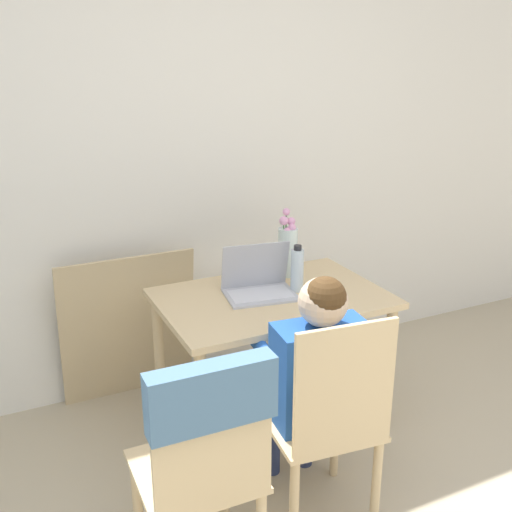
{
  "coord_description": "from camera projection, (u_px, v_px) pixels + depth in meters",
  "views": [
    {
      "loc": [
        -0.98,
        -0.74,
        1.77
      ],
      "look_at": [
        0.14,
        1.59,
        0.88
      ],
      "focal_mm": 42.0,
      "sensor_mm": 36.0,
      "label": 1
    }
  ],
  "objects": [
    {
      "name": "flower_vase",
      "position": [
        288.0,
        248.0,
        2.97
      ],
      "size": [
        0.1,
        0.1,
        0.34
      ],
      "color": "silver",
      "rests_on": "dining_table"
    },
    {
      "name": "laptop",
      "position": [
        258.0,
        282.0,
        2.77
      ],
      "size": [
        0.35,
        0.28,
        0.23
      ],
      "rotation": [
        0.0,
        0.0,
        -0.15
      ],
      "color": "#B2B2B7",
      "rests_on": "dining_table"
    },
    {
      "name": "dining_table",
      "position": [
        272.0,
        315.0,
        2.79
      ],
      "size": [
        1.03,
        0.69,
        0.7
      ],
      "color": "#D6B784",
      "rests_on": "ground_plane"
    },
    {
      "name": "chair_occupied",
      "position": [
        327.0,
        422.0,
        2.23
      ],
      "size": [
        0.44,
        0.44,
        0.91
      ],
      "rotation": [
        0.0,
        0.0,
        3.04
      ],
      "color": "#D6B784",
      "rests_on": "ground_plane"
    },
    {
      "name": "wall_back",
      "position": [
        178.0,
        158.0,
        3.1
      ],
      "size": [
        6.4,
        0.05,
        2.5
      ],
      "color": "white",
      "rests_on": "ground_plane"
    },
    {
      "name": "water_bottle",
      "position": [
        297.0,
        270.0,
        2.78
      ],
      "size": [
        0.06,
        0.06,
        0.22
      ],
      "color": "silver",
      "rests_on": "dining_table"
    },
    {
      "name": "person_seated",
      "position": [
        315.0,
        366.0,
        2.28
      ],
      "size": [
        0.39,
        0.45,
        1.02
      ],
      "rotation": [
        0.0,
        0.0,
        3.04
      ],
      "color": "#1E4C9E",
      "rests_on": "ground_plane"
    },
    {
      "name": "chair_spare",
      "position": [
        206.0,
        443.0,
        1.86
      ],
      "size": [
        0.41,
        0.44,
        0.92
      ],
      "rotation": [
        0.0,
        0.0,
        3.12
      ],
      "color": "#D6B784",
      "rests_on": "ground_plane"
    },
    {
      "name": "cardboard_panel",
      "position": [
        129.0,
        327.0,
        3.13
      ],
      "size": [
        0.7,
        0.13,
        0.81
      ],
      "color": "tan",
      "rests_on": "ground_plane"
    }
  ]
}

